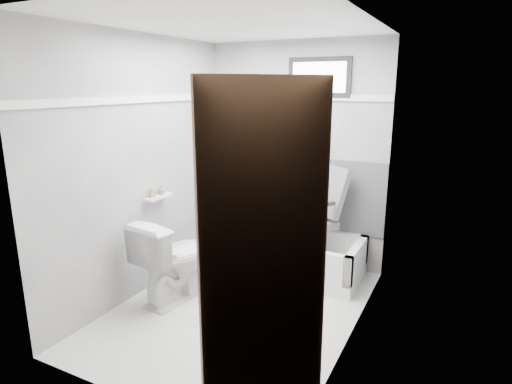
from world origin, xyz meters
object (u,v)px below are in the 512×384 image
Objects in this scene: bathtub at (289,253)px; soap_bottle_a at (152,192)px; door at (285,289)px; soap_bottle_b at (161,189)px; office_chair at (306,216)px; toilet at (176,259)px.

soap_bottle_a is at bearing -139.28° from bathtub.
door reaches higher than soap_bottle_b.
office_chair is at bearing 38.35° from soap_bottle_a.
bathtub is 1.57m from soap_bottle_a.
soap_bottle_b is (-0.32, 0.24, 0.57)m from toilet.
soap_bottle_b reaches higher than bathtub.
toilet is at bearing -125.89° from bathtub.
office_chair is (0.16, 0.05, 0.43)m from bathtub.
bathtub is at bearing 111.61° from door.
door is (1.60, -1.21, 0.61)m from toilet.
office_chair is 2.40m from door.
soap_bottle_a is at bearing -90.00° from soap_bottle_b.
toilet is 2.10m from door.
soap_bottle_a is (-1.04, -0.90, 0.76)m from bathtub.
soap_bottle_a reaches higher than soap_bottle_b.
soap_bottle_a is at bearing -107.05° from office_chair.
office_chair is 11.08× the size of soap_bottle_b.
bathtub is 0.46m from office_chair.
door is at bearing -34.32° from soap_bottle_a.
door is (0.72, -2.26, 0.36)m from office_chair.
toilet is 0.67m from soap_bottle_a.
office_chair is at bearing -121.43° from toilet.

